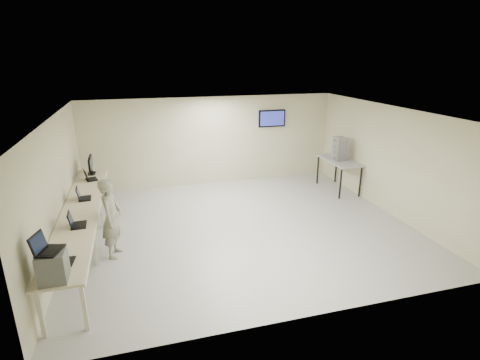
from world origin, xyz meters
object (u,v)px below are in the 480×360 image
object	(u,v)px
workbench	(82,212)
equipment_box	(53,266)
soldier	(112,218)
side_table	(339,162)

from	to	relation	value
workbench	equipment_box	size ratio (longest dim) A/B	13.24
equipment_box	soldier	world-z (taller)	soldier
soldier	side_table	distance (m)	6.96
equipment_box	side_table	bearing A→B (deg)	31.23
side_table	equipment_box	bearing A→B (deg)	-148.17
workbench	soldier	distance (m)	0.86
equipment_box	side_table	xyz separation A→B (m)	(7.25, 4.50, -0.22)
side_table	workbench	bearing A→B (deg)	-166.31
workbench	side_table	world-z (taller)	side_table
soldier	side_table	world-z (taller)	soldier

